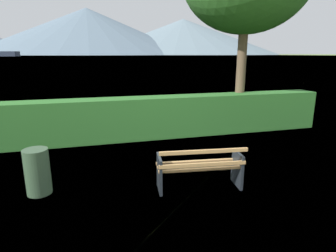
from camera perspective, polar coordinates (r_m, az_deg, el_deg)
ground_plane at (r=5.61m, az=6.18°, el=-12.15°), size 1400.00×1400.00×0.00m
water_surface at (r=311.54m, az=-15.50°, el=13.50°), size 620.00×620.00×0.00m
park_bench at (r=5.38m, az=6.45°, el=-8.40°), size 1.66×0.76×0.87m
hedge_row at (r=8.63m, az=-2.36°, el=1.82°), size 10.95×0.76×1.24m
trash_bin at (r=5.70m, az=-24.90°, el=-8.37°), size 0.44×0.44×0.85m
distant_hills at (r=589.03m, az=-17.58°, el=17.64°), size 824.75×416.43×88.98m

